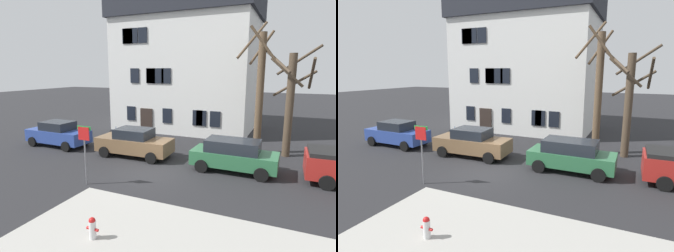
% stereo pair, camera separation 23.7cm
% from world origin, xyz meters
% --- Properties ---
extents(ground_plane, '(120.00, 120.00, 0.00)m').
position_xyz_m(ground_plane, '(0.00, 0.00, 0.00)').
color(ground_plane, '#262628').
extents(building_main, '(12.25, 8.55, 11.97)m').
position_xyz_m(building_main, '(-2.44, 12.31, 6.08)').
color(building_main, white).
rests_on(building_main, ground_plane).
extents(tree_bare_near, '(2.55, 2.56, 8.28)m').
position_xyz_m(tree_bare_near, '(4.63, 5.89, 4.09)').
color(tree_bare_near, brown).
rests_on(tree_bare_near, ground_plane).
extents(tree_bare_mid, '(3.26, 3.28, 6.75)m').
position_xyz_m(tree_bare_mid, '(6.42, 6.02, 3.56)').
color(tree_bare_mid, '#4C3D2D').
rests_on(tree_bare_mid, ground_plane).
extents(car_blue_sedan, '(4.55, 2.05, 1.74)m').
position_xyz_m(car_blue_sedan, '(-8.25, 2.03, 0.87)').
color(car_blue_sedan, '#2D4799').
rests_on(car_blue_sedan, ground_plane).
extents(car_brown_sedan, '(4.70, 2.17, 1.75)m').
position_xyz_m(car_brown_sedan, '(-2.13, 2.11, 0.87)').
color(car_brown_sedan, brown).
rests_on(car_brown_sedan, ground_plane).
extents(car_green_wagon, '(4.39, 2.05, 1.69)m').
position_xyz_m(car_green_wagon, '(3.96, 1.99, 0.88)').
color(car_green_wagon, '#2D6B42').
rests_on(car_green_wagon, ground_plane).
extents(fire_hydrant, '(0.42, 0.22, 0.70)m').
position_xyz_m(fire_hydrant, '(1.29, -6.09, 0.48)').
color(fire_hydrant, silver).
rests_on(fire_hydrant, sidewalk_slab).
extents(street_sign_pole, '(0.76, 0.07, 2.76)m').
position_xyz_m(street_sign_pole, '(-1.90, -2.60, 1.94)').
color(street_sign_pole, slate).
rests_on(street_sign_pole, ground_plane).
extents(bicycle_leaning, '(1.75, 0.21, 1.03)m').
position_xyz_m(bicycle_leaning, '(-5.46, 5.21, 0.37)').
color(bicycle_leaning, black).
rests_on(bicycle_leaning, ground_plane).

